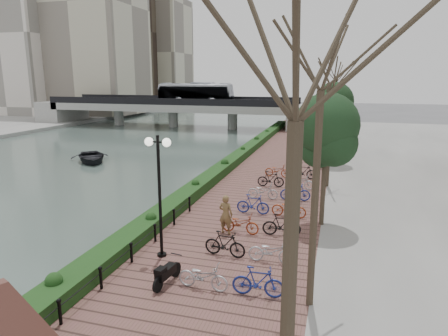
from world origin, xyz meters
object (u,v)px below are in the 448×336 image
at_px(motorcycle, 167,272).
at_px(boat, 91,157).
at_px(lamppost, 159,170).
at_px(pedestrian, 226,214).

xyz_separation_m(motorcycle, boat, (-15.32, 18.17, -0.44)).
distance_m(motorcycle, boat, 23.77).
bearing_deg(lamppost, boat, 131.21).
height_order(motorcycle, boat, motorcycle).
bearing_deg(motorcycle, pedestrian, 90.53).
distance_m(lamppost, boat, 21.85).
distance_m(lamppost, pedestrian, 4.21).
xyz_separation_m(motorcycle, pedestrian, (0.65, 4.80, 0.45)).
xyz_separation_m(lamppost, boat, (-14.22, 16.24, -3.41)).
height_order(lamppost, pedestrian, lamppost).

